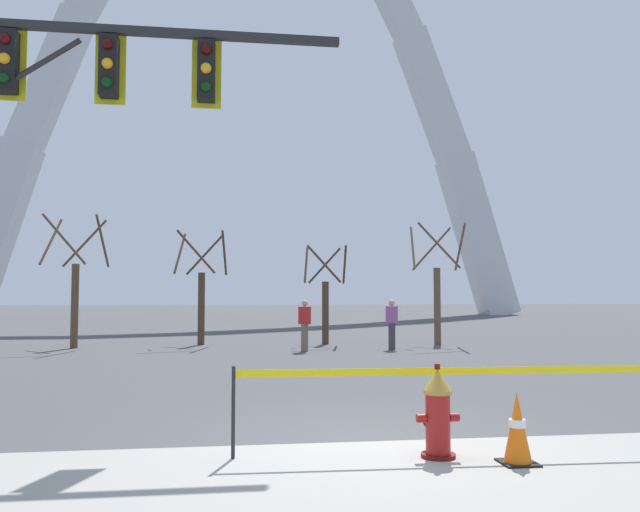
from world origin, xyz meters
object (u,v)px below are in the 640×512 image
at_px(traffic_cone_by_hydrant, 517,429).
at_px(monument_arch, 249,97).
at_px(fire_hydrant, 438,413).
at_px(traffic_signal_gantry, 31,117).
at_px(pedestrian_standing_center, 305,325).
at_px(pedestrian_walking_left, 392,324).

xyz_separation_m(traffic_cone_by_hydrant, monument_arch, (-1.33, 50.04, 18.89)).
xyz_separation_m(fire_hydrant, traffic_signal_gantry, (-5.02, 2.87, 3.80)).
distance_m(monument_arch, pedestrian_standing_center, 40.83).
height_order(traffic_cone_by_hydrant, pedestrian_standing_center, pedestrian_standing_center).
bearing_deg(traffic_cone_by_hydrant, pedestrian_standing_center, 92.52).
bearing_deg(monument_arch, traffic_cone_by_hydrant, -88.48).
height_order(fire_hydrant, traffic_signal_gantry, traffic_signal_gantry).
distance_m(traffic_cone_by_hydrant, pedestrian_standing_center, 13.63).
bearing_deg(traffic_cone_by_hydrant, pedestrian_walking_left, 80.85).
distance_m(fire_hydrant, pedestrian_standing_center, 13.25).
xyz_separation_m(pedestrian_walking_left, pedestrian_standing_center, (-2.84, -0.29, 0.00)).
xyz_separation_m(traffic_signal_gantry, monument_arch, (4.41, 46.81, 14.98)).
bearing_deg(fire_hydrant, traffic_cone_by_hydrant, -27.16).
bearing_deg(fire_hydrant, traffic_signal_gantry, 150.27).
bearing_deg(fire_hydrant, pedestrian_walking_left, 77.67).
distance_m(fire_hydrant, traffic_signal_gantry, 6.92).
distance_m(pedestrian_walking_left, pedestrian_standing_center, 2.86).
xyz_separation_m(traffic_cone_by_hydrant, pedestrian_standing_center, (-0.60, 13.61, 0.46)).
relative_size(fire_hydrant, pedestrian_walking_left, 0.62).
bearing_deg(traffic_signal_gantry, pedestrian_standing_center, 63.65).
relative_size(traffic_signal_gantry, monument_arch, 0.13).
xyz_separation_m(monument_arch, pedestrian_walking_left, (3.57, -36.14, -18.43)).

